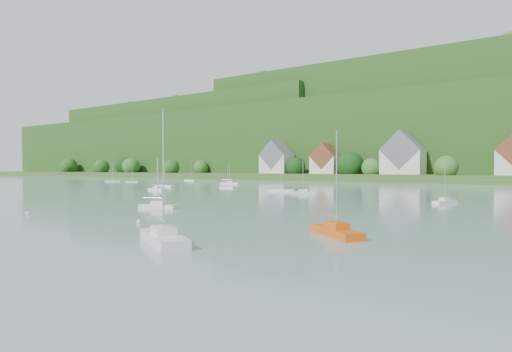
# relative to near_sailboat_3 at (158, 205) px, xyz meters

# --- Properties ---
(far_shore_strip) EXTENTS (600.00, 60.00, 3.00)m
(far_shore_strip) POSITION_rel_near_sailboat_3_xyz_m (-11.55, 150.52, 1.10)
(far_shore_strip) COLOR #2A4A1B
(far_shore_strip) RESTS_ON ground
(forested_ridge) EXTENTS (620.00, 181.22, 69.89)m
(forested_ridge) POSITION_rel_near_sailboat_3_xyz_m (-11.16, 219.09, 22.48)
(forested_ridge) COLOR #143D13
(forested_ridge) RESTS_ON ground
(village_building_0) EXTENTS (14.00, 10.40, 16.00)m
(village_building_0) POSITION_rel_near_sailboat_3_xyz_m (-66.55, 137.52, 9.11)
(village_building_0) COLOR silver
(village_building_0) RESTS_ON far_shore_strip
(village_building_1) EXTENTS (12.00, 9.36, 14.00)m
(village_building_1) POSITION_rel_near_sailboat_3_xyz_m (-41.55, 139.52, 8.35)
(village_building_1) COLOR silver
(village_building_1) RESTS_ON far_shore_strip
(village_building_2) EXTENTS (16.00, 11.44, 18.00)m
(village_building_2) POSITION_rel_near_sailboat_3_xyz_m (-6.55, 138.52, 9.87)
(village_building_2) COLOR silver
(village_building_2) RESTS_ON far_shore_strip
(near_sailboat_3) EXTENTS (5.31, 3.09, 6.93)m
(near_sailboat_3) POSITION_rel_near_sailboat_3_xyz_m (0.00, 0.00, 0.00)
(near_sailboat_3) COLOR silver
(near_sailboat_3) RESTS_ON ground
(near_sailboat_4) EXTENTS (7.23, 5.33, 9.70)m
(near_sailboat_4) POSITION_rel_near_sailboat_3_xyz_m (21.13, -18.89, 0.08)
(near_sailboat_4) COLOR silver
(near_sailboat_4) RESTS_ON ground
(near_sailboat_5) EXTENTS (5.94, 5.22, 8.38)m
(near_sailboat_5) POSITION_rel_near_sailboat_3_xyz_m (29.86, -8.48, 0.04)
(near_sailboat_5) COLOR #CC500C
(near_sailboat_5) RESTS_ON ground
(mooring_buoy_1) EXTENTS (0.41, 0.41, 0.41)m
(mooring_buoy_1) POSITION_rel_near_sailboat_3_xyz_m (-6.88, -14.03, -0.40)
(mooring_buoy_1) COLOR white
(mooring_buoy_1) RESTS_ON ground
(mooring_buoy_2) EXTENTS (0.47, 0.47, 0.47)m
(mooring_buoy_2) POSITION_rel_near_sailboat_3_xyz_m (17.18, -14.61, -0.40)
(mooring_buoy_2) COLOR #EB4A1B
(mooring_buoy_2) RESTS_ON ground
(mooring_buoy_3) EXTENTS (0.42, 0.42, 0.42)m
(mooring_buoy_3) POSITION_rel_near_sailboat_3_xyz_m (-14.77, 13.96, -0.40)
(mooring_buoy_3) COLOR #EB4A1B
(mooring_buoy_3) RESTS_ON ground
(mooring_buoy_4) EXTENTS (0.45, 0.45, 0.45)m
(mooring_buoy_4) POSITION_rel_near_sailboat_3_xyz_m (10.55, -12.19, -0.40)
(mooring_buoy_4) COLOR white
(mooring_buoy_4) RESTS_ON ground
(far_sailboat_cluster) EXTENTS (198.39, 68.84, 8.71)m
(far_sailboat_cluster) POSITION_rel_near_sailboat_3_xyz_m (-3.71, 66.61, -0.03)
(far_sailboat_cluster) COLOR silver
(far_sailboat_cluster) RESTS_ON ground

